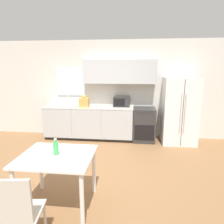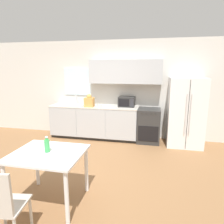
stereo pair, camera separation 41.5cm
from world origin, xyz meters
name	(u,v)px [view 1 (the left image)]	position (x,y,z in m)	size (l,w,h in m)	color
ground_plane	(88,169)	(0.00, 0.00, 0.00)	(12.00, 12.00, 0.00)	olive
wall_back	(105,87)	(0.07, 2.08, 1.43)	(12.00, 0.38, 2.70)	silver
kitchen_counter	(89,122)	(-0.36, 1.78, 0.46)	(2.46, 0.63, 0.92)	#333333
oven_range	(144,124)	(1.16, 1.77, 0.45)	(0.58, 0.64, 0.90)	#2D2D2D
refrigerator	(179,111)	(2.06, 1.72, 0.86)	(0.86, 0.76, 1.72)	white
kitchen_sink	(68,105)	(-0.94, 1.79, 0.93)	(0.59, 0.46, 0.26)	#B7BABC
microwave	(122,101)	(0.54, 1.88, 1.05)	(0.44, 0.34, 0.27)	#282828
coffee_mug	(95,106)	(-0.14, 1.56, 0.96)	(0.11, 0.08, 0.09)	white
grocery_bag_0	(84,102)	(-0.45, 1.65, 1.07)	(0.26, 0.22, 0.35)	#DB994C
dining_table	(57,163)	(-0.17, -1.07, 0.66)	(0.99, 0.85, 0.78)	white
dining_chair_near	(18,210)	(-0.27, -1.87, 0.54)	(0.45, 0.45, 0.93)	beige
drink_bottle	(56,148)	(-0.18, -1.05, 0.87)	(0.07, 0.07, 0.23)	#3FB259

